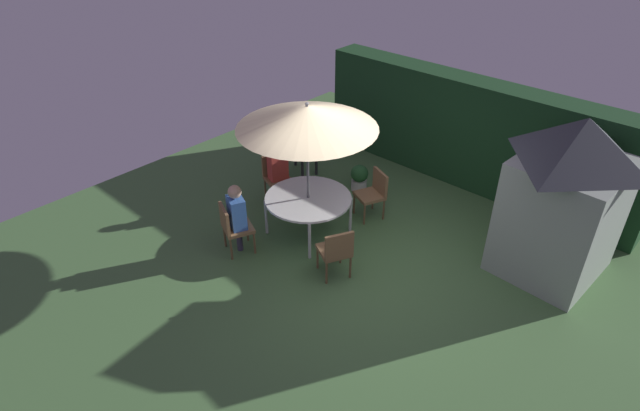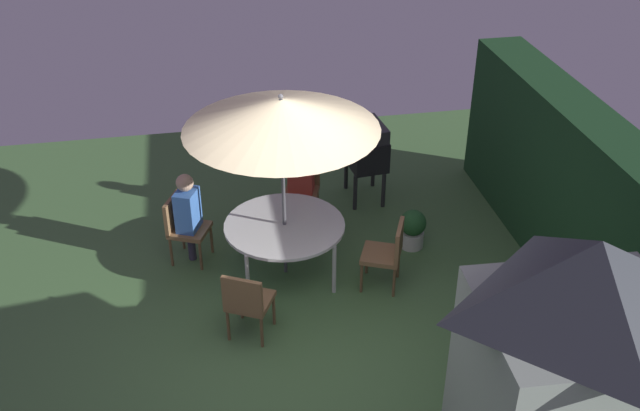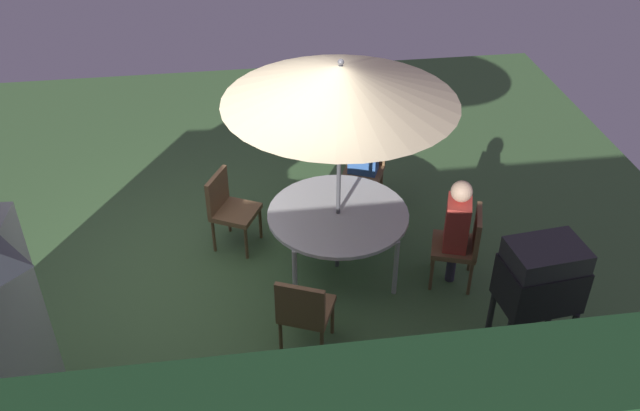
{
  "view_description": "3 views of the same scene",
  "coord_description": "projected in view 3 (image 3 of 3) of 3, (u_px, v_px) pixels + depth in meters",
  "views": [
    {
      "loc": [
        4.14,
        -5.46,
        5.45
      ],
      "look_at": [
        -0.5,
        -0.4,
        1.02
      ],
      "focal_mm": 29.29,
      "sensor_mm": 36.0,
      "label": 1
    },
    {
      "loc": [
        6.44,
        -0.96,
        5.69
      ],
      "look_at": [
        -0.63,
        0.35,
        1.26
      ],
      "focal_mm": 41.47,
      "sensor_mm": 36.0,
      "label": 2
    },
    {
      "loc": [
        -0.12,
        5.82,
        4.96
      ],
      "look_at": [
        -0.94,
        -0.02,
        0.83
      ],
      "focal_mm": 38.77,
      "sensor_mm": 36.0,
      "label": 3
    }
  ],
  "objects": [
    {
      "name": "potted_plant_by_shed",
      "position": [
        398.0,
        364.0,
        6.13
      ],
      "size": [
        0.35,
        0.35,
        0.55
      ],
      "color": "silver",
      "rests_on": "ground"
    },
    {
      "name": "patio_table",
      "position": [
        338.0,
        216.0,
        7.3
      ],
      "size": [
        1.5,
        1.5,
        0.72
      ],
      "color": "white",
      "rests_on": "ground"
    },
    {
      "name": "chair_far_side",
      "position": [
        365.0,
        164.0,
        8.46
      ],
      "size": [
        0.61,
        0.61,
        0.9
      ],
      "color": "olive",
      "rests_on": "ground"
    },
    {
      "name": "ground_plane",
      "position": [
        235.0,
        275.0,
        7.55
      ],
      "size": [
        11.0,
        11.0,
        0.0
      ],
      "primitive_type": "plane",
      "color": "#47703D"
    },
    {
      "name": "bbq_grill",
      "position": [
        541.0,
        277.0,
        6.24
      ],
      "size": [
        0.75,
        0.57,
        1.2
      ],
      "color": "black",
      "rests_on": "ground"
    },
    {
      "name": "patio_umbrella",
      "position": [
        340.0,
        84.0,
        6.42
      ],
      "size": [
        2.28,
        2.28,
        2.45
      ],
      "color": "#4C4C51",
      "rests_on": "ground"
    },
    {
      "name": "person_in_red",
      "position": [
        457.0,
        221.0,
        7.05
      ],
      "size": [
        0.34,
        0.4,
        1.26
      ],
      "color": "#CC3D33",
      "rests_on": "ground"
    },
    {
      "name": "person_in_blue",
      "position": [
        364.0,
        149.0,
        8.24
      ],
      "size": [
        0.41,
        0.36,
        1.26
      ],
      "color": "#3866B2",
      "rests_on": "ground"
    },
    {
      "name": "chair_toward_house",
      "position": [
        304.0,
        310.0,
        6.36
      ],
      "size": [
        0.61,
        0.61,
        0.9
      ],
      "color": "olive",
      "rests_on": "ground"
    },
    {
      "name": "chair_near_shed",
      "position": [
        463.0,
        242.0,
        7.19
      ],
      "size": [
        0.59,
        0.58,
        0.9
      ],
      "color": "olive",
      "rests_on": "ground"
    },
    {
      "name": "chair_toward_hedge",
      "position": [
        229.0,
        206.0,
        7.73
      ],
      "size": [
        0.62,
        0.62,
        0.9
      ],
      "color": "olive",
      "rests_on": "ground"
    }
  ]
}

